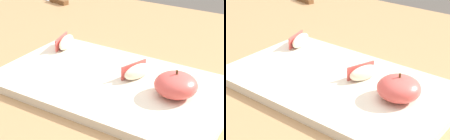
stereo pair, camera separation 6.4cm
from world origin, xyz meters
The scene contains 5 objects.
dining_table centered at (0.00, 0.00, 0.63)m, with size 1.35×0.96×0.72m.
cutting_board centered at (0.02, -0.06, 0.73)m, with size 0.42×0.25×0.02m.
apple_half_skin_up centered at (0.14, -0.05, 0.76)m, with size 0.07×0.07×0.05m.
apple_wedge_front centered at (-0.14, 0.02, 0.75)m, with size 0.04×0.06×0.03m.
apple_wedge_middle centered at (0.06, -0.03, 0.75)m, with size 0.04×0.06×0.03m.
Camera 2 is at (0.38, -0.52, 1.05)m, focal length 58.80 mm.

